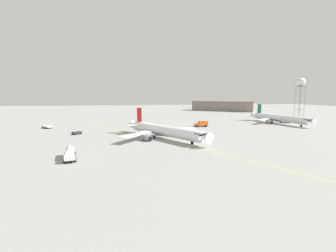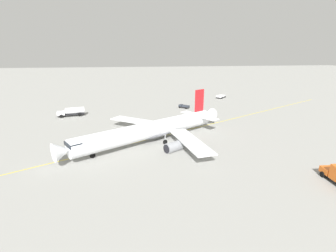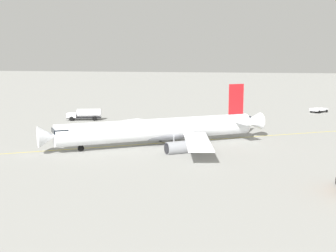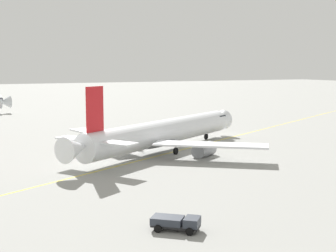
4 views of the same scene
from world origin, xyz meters
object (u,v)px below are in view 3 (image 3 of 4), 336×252
object	(u,v)px
airliner_main	(160,130)
pushback_tug_truck	(319,110)
fuel_tanker_truck	(85,114)
baggage_truck_truck	(243,117)

from	to	relation	value
airliner_main	pushback_tug_truck	xyz separation A→B (m)	(-36.49, -52.70, -2.02)
fuel_tanker_truck	baggage_truck_truck	size ratio (longest dim) A/B	2.14
fuel_tanker_truck	pushback_tug_truck	size ratio (longest dim) A/B	1.58
fuel_tanker_truck	baggage_truck_truck	xyz separation A→B (m)	(-39.44, -6.33, -0.85)
pushback_tug_truck	airliner_main	bearing A→B (deg)	-171.49
pushback_tug_truck	fuel_tanker_truck	bearing A→B (deg)	155.24
pushback_tug_truck	baggage_truck_truck	size ratio (longest dim) A/B	1.36
pushback_tug_truck	baggage_truck_truck	world-z (taller)	pushback_tug_truck
baggage_truck_truck	pushback_tug_truck	bearing A→B (deg)	-97.94
airliner_main	pushback_tug_truck	size ratio (longest dim) A/B	6.99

